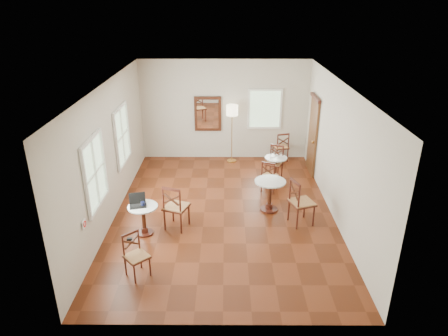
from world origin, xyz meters
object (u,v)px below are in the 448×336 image
chair_near_b (136,256)px  chair_mid_b (301,202)px  laptop (138,202)px  mouse (142,205)px  cafe_table_mid (270,192)px  power_adapter (130,239)px  chair_mid_a (269,176)px  floor_lamp (232,114)px  chair_back_a (281,147)px  water_glass (141,203)px  navy_mug (143,204)px  cafe_table_near (144,217)px  cafe_table_back (276,166)px  chair_near_a (176,207)px  chair_back_b (275,162)px

chair_near_b → chair_mid_b: 3.70m
laptop → chair_near_b: bearing=-94.5°
chair_near_b → mouse: size_ratio=8.36×
cafe_table_mid → mouse: cafe_table_mid is taller
power_adapter → chair_mid_a: bearing=36.2°
chair_mid_b → floor_lamp: 4.02m
chair_back_a → water_glass: 5.31m
chair_back_a → navy_mug: (-3.38, -4.09, 0.25)m
chair_mid_b → floor_lamp: size_ratio=0.61×
cafe_table_mid → water_glass: bearing=-160.4°
chair_mid_a → floor_lamp: (-0.93, 2.04, 1.06)m
cafe_table_near → chair_mid_b: chair_mid_b is taller
cafe_table_back → chair_near_b: (-2.95, -4.15, 0.02)m
mouse → power_adapter: mouse is taller
chair_near_a → floor_lamp: 4.14m
navy_mug → water_glass: water_glass is taller
cafe_table_back → chair_near_a: 3.51m
navy_mug → cafe_table_near: bearing=-160.0°
navy_mug → laptop: bearing=159.8°
cafe_table_back → laptop: size_ratio=1.64×
cafe_table_near → floor_lamp: bearing=64.9°
water_glass → cafe_table_back: bearing=41.3°
chair_near_b → power_adapter: (-0.40, 1.12, -0.39)m
chair_back_a → chair_near_a: bearing=41.1°
floor_lamp → water_glass: 4.52m
chair_back_b → navy_mug: (-3.05, -2.86, 0.25)m
chair_near_a → chair_mid_a: (2.18, 1.78, -0.09)m
chair_mid_b → power_adapter: (-3.63, -0.69, -0.51)m
navy_mug → chair_near_b: bearing=-85.2°
cafe_table_near → chair_near_b: 1.38m
cafe_table_mid → water_glass: size_ratio=6.64×
navy_mug → water_glass: size_ratio=1.05×
chair_back_b → chair_near_a: bearing=-106.5°
laptop → power_adapter: 0.78m
cafe_table_back → laptop: (-3.19, -2.73, 0.32)m
chair_near_a → water_glass: (-0.68, -0.19, 0.20)m
cafe_table_back → chair_mid_b: 2.36m
chair_near_a → power_adapter: (-0.93, -0.49, -0.49)m
laptop → mouse: laptop is taller
chair_mid_b → power_adapter: chair_mid_b is taller
laptop → power_adapter: bearing=-132.1°
chair_near_b → mouse: chair_near_b is taller
cafe_table_near → mouse: 0.27m
cafe_table_near → mouse: size_ratio=6.61×
cafe_table_mid → mouse: size_ratio=7.59×
cafe_table_mid → chair_back_a: chair_back_a is taller
water_glass → power_adapter: bearing=-128.7°
floor_lamp → power_adapter: (-2.18, -4.32, -1.46)m
cafe_table_back → chair_near_a: chair_near_a is taller
cafe_table_mid → laptop: laptop is taller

